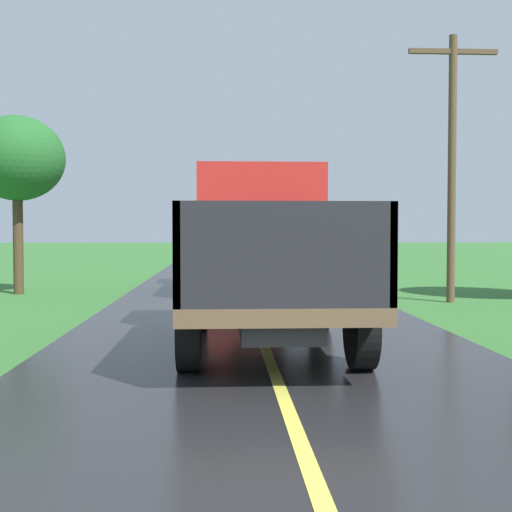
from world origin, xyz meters
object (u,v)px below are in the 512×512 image
at_px(banana_truck_near, 265,250).
at_px(utility_pole_roadside, 452,157).
at_px(roadside_tree_mid_right, 17,159).
at_px(banana_truck_far, 235,241).

relative_size(banana_truck_near, utility_pole_roadside, 0.89).
bearing_deg(roadside_tree_mid_right, utility_pole_roadside, -13.72).
bearing_deg(banana_truck_near, banana_truck_far, 91.68).
bearing_deg(banana_truck_far, utility_pole_roadside, -35.32).
xyz_separation_m(banana_truck_far, roadside_tree_mid_right, (-6.10, -0.96, 2.29)).
height_order(banana_truck_near, utility_pole_roadside, utility_pole_roadside).
bearing_deg(banana_truck_far, banana_truck_near, -88.32).
bearing_deg(roadside_tree_mid_right, banana_truck_far, 8.95).
height_order(utility_pole_roadside, roadside_tree_mid_right, utility_pole_roadside).
relative_size(banana_truck_near, banana_truck_far, 1.00).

